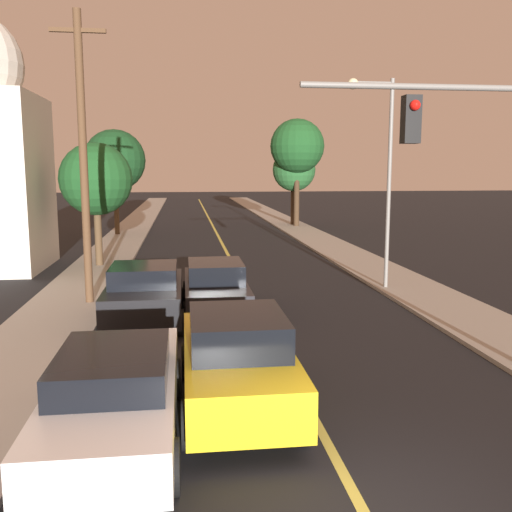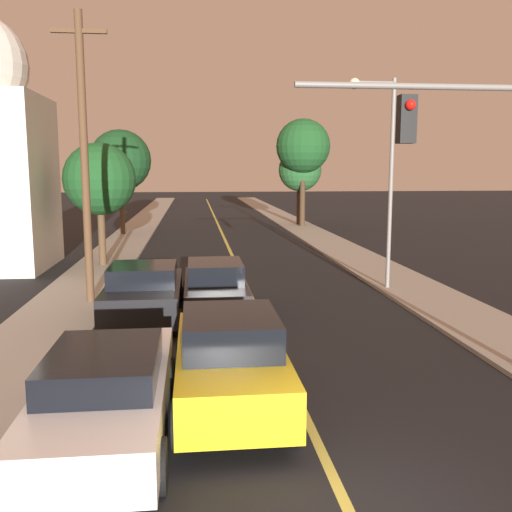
{
  "view_description": "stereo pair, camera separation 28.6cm",
  "coord_description": "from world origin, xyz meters",
  "px_view_note": "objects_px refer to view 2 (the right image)",
  "views": [
    {
      "loc": [
        -2.12,
        -6.08,
        4.17
      ],
      "look_at": [
        0.0,
        10.6,
        1.6
      ],
      "focal_mm": 40.0,
      "sensor_mm": 36.0,
      "label": 1
    },
    {
      "loc": [
        -1.84,
        -6.12,
        4.17
      ],
      "look_at": [
        0.0,
        10.6,
        1.6
      ],
      "focal_mm": 40.0,
      "sensor_mm": 36.0,
      "label": 2
    }
  ],
  "objects_px": {
    "tree_left_far": "(120,161)",
    "tree_left_near": "(100,179)",
    "tree_right_far": "(300,170)",
    "car_outer_lane_second": "(144,293)",
    "car_near_lane_front": "(230,359)",
    "traffic_signal_mast": "(478,172)",
    "utility_pole_left": "(84,155)",
    "car_near_lane_second": "(215,287)",
    "streetlamp_right": "(381,156)",
    "tree_right_near": "(303,147)",
    "car_outer_lane_front": "(107,391)"
  },
  "relations": [
    {
      "from": "tree_right_near",
      "to": "car_near_lane_front",
      "type": "bearing_deg",
      "value": -103.14
    },
    {
      "from": "tree_right_near",
      "to": "tree_right_far",
      "type": "distance_m",
      "value": 2.04
    },
    {
      "from": "traffic_signal_mast",
      "to": "tree_left_near",
      "type": "relative_size",
      "value": 1.13
    },
    {
      "from": "tree_left_far",
      "to": "car_near_lane_second",
      "type": "bearing_deg",
      "value": -76.03
    },
    {
      "from": "car_outer_lane_second",
      "to": "tree_left_near",
      "type": "bearing_deg",
      "value": 105.17
    },
    {
      "from": "car_near_lane_front",
      "to": "tree_right_far",
      "type": "distance_m",
      "value": 32.9
    },
    {
      "from": "car_near_lane_front",
      "to": "car_near_lane_second",
      "type": "relative_size",
      "value": 1.02
    },
    {
      "from": "car_near_lane_second",
      "to": "tree_right_far",
      "type": "bearing_deg",
      "value": 74.09
    },
    {
      "from": "tree_left_near",
      "to": "traffic_signal_mast",
      "type": "bearing_deg",
      "value": -55.98
    },
    {
      "from": "car_outer_lane_front",
      "to": "utility_pole_left",
      "type": "bearing_deg",
      "value": 101.33
    },
    {
      "from": "streetlamp_right",
      "to": "utility_pole_left",
      "type": "distance_m",
      "value": 9.55
    },
    {
      "from": "tree_left_far",
      "to": "tree_left_near",
      "type": "bearing_deg",
      "value": -87.29
    },
    {
      "from": "car_outer_lane_front",
      "to": "utility_pole_left",
      "type": "relative_size",
      "value": 0.59
    },
    {
      "from": "car_outer_lane_front",
      "to": "streetlamp_right",
      "type": "bearing_deg",
      "value": 53.27
    },
    {
      "from": "car_outer_lane_second",
      "to": "tree_right_far",
      "type": "relative_size",
      "value": 0.76
    },
    {
      "from": "car_outer_lane_second",
      "to": "utility_pole_left",
      "type": "xyz_separation_m",
      "value": [
        -1.85,
        2.37,
        3.74
      ]
    },
    {
      "from": "utility_pole_left",
      "to": "car_outer_lane_front",
      "type": "bearing_deg",
      "value": -78.67
    },
    {
      "from": "car_outer_lane_second",
      "to": "tree_left_near",
      "type": "distance_m",
      "value": 10.08
    },
    {
      "from": "car_outer_lane_second",
      "to": "tree_right_far",
      "type": "distance_m",
      "value": 27.9
    },
    {
      "from": "car_outer_lane_front",
      "to": "tree_right_far",
      "type": "height_order",
      "value": "tree_right_far"
    },
    {
      "from": "car_outer_lane_second",
      "to": "traffic_signal_mast",
      "type": "relative_size",
      "value": 0.72
    },
    {
      "from": "traffic_signal_mast",
      "to": "tree_right_far",
      "type": "height_order",
      "value": "traffic_signal_mast"
    },
    {
      "from": "traffic_signal_mast",
      "to": "tree_left_near",
      "type": "distance_m",
      "value": 16.86
    },
    {
      "from": "car_near_lane_front",
      "to": "tree_left_far",
      "type": "distance_m",
      "value": 27.71
    },
    {
      "from": "car_near_lane_second",
      "to": "car_outer_lane_second",
      "type": "xyz_separation_m",
      "value": [
        -1.96,
        -0.9,
        0.05
      ]
    },
    {
      "from": "traffic_signal_mast",
      "to": "car_outer_lane_front",
      "type": "bearing_deg",
      "value": -162.34
    },
    {
      "from": "car_outer_lane_second",
      "to": "tree_right_far",
      "type": "xyz_separation_m",
      "value": [
        9.16,
        26.15,
        3.23
      ]
    },
    {
      "from": "car_near_lane_front",
      "to": "utility_pole_left",
      "type": "distance_m",
      "value": 9.73
    },
    {
      "from": "car_outer_lane_second",
      "to": "tree_right_near",
      "type": "xyz_separation_m",
      "value": [
        9.14,
        24.97,
        4.89
      ]
    },
    {
      "from": "streetlamp_right",
      "to": "tree_right_far",
      "type": "bearing_deg",
      "value": 86.2
    },
    {
      "from": "car_outer_lane_second",
      "to": "traffic_signal_mast",
      "type": "height_order",
      "value": "traffic_signal_mast"
    },
    {
      "from": "car_near_lane_second",
      "to": "tree_left_near",
      "type": "distance_m",
      "value": 9.99
    },
    {
      "from": "car_outer_lane_front",
      "to": "tree_left_near",
      "type": "xyz_separation_m",
      "value": [
        -2.53,
        16.17,
        2.93
      ]
    },
    {
      "from": "car_near_lane_front",
      "to": "car_outer_lane_second",
      "type": "bearing_deg",
      "value": 108.67
    },
    {
      "from": "car_near_lane_second",
      "to": "traffic_signal_mast",
      "type": "relative_size",
      "value": 0.77
    },
    {
      "from": "car_near_lane_second",
      "to": "traffic_signal_mast",
      "type": "height_order",
      "value": "traffic_signal_mast"
    },
    {
      "from": "traffic_signal_mast",
      "to": "tree_left_near",
      "type": "bearing_deg",
      "value": 124.02
    },
    {
      "from": "car_near_lane_second",
      "to": "car_outer_lane_front",
      "type": "xyz_separation_m",
      "value": [
        -1.96,
        -7.75,
        0.01
      ]
    },
    {
      "from": "car_outer_lane_front",
      "to": "utility_pole_left",
      "type": "distance_m",
      "value": 10.13
    },
    {
      "from": "tree_left_near",
      "to": "tree_left_far",
      "type": "xyz_separation_m",
      "value": [
        -0.56,
        11.86,
        0.96
      ]
    },
    {
      "from": "car_outer_lane_second",
      "to": "tree_right_near",
      "type": "bearing_deg",
      "value": 69.89
    },
    {
      "from": "car_near_lane_second",
      "to": "car_outer_lane_front",
      "type": "distance_m",
      "value": 7.99
    },
    {
      "from": "car_near_lane_second",
      "to": "car_near_lane_front",
      "type": "bearing_deg",
      "value": -90.0
    },
    {
      "from": "tree_right_near",
      "to": "tree_left_near",
      "type": "bearing_deg",
      "value": -126.71
    },
    {
      "from": "tree_left_near",
      "to": "streetlamp_right",
      "type": "bearing_deg",
      "value": -30.22
    },
    {
      "from": "streetlamp_right",
      "to": "tree_left_near",
      "type": "bearing_deg",
      "value": 149.78
    },
    {
      "from": "tree_left_near",
      "to": "tree_right_far",
      "type": "distance_m",
      "value": 20.49
    },
    {
      "from": "traffic_signal_mast",
      "to": "streetlamp_right",
      "type": "relative_size",
      "value": 0.83
    },
    {
      "from": "streetlamp_right",
      "to": "utility_pole_left",
      "type": "relative_size",
      "value": 0.81
    },
    {
      "from": "car_outer_lane_second",
      "to": "tree_left_far",
      "type": "relative_size",
      "value": 0.65
    }
  ]
}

